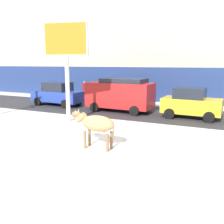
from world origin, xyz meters
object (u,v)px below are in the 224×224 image
(billboard, at_px, (66,45))
(pedestrian_near_billboard, at_px, (85,91))
(car_red_van, at_px, (120,94))
(car_yellow_hatchback, at_px, (191,103))
(car_blue_sedan, at_px, (58,94))
(cow_tan, at_px, (96,124))

(billboard, relative_size, pedestrian_near_billboard, 3.21)
(car_red_van, distance_m, car_yellow_hatchback, 4.82)
(car_blue_sedan, xyz_separation_m, car_red_van, (5.54, -0.33, 0.33))
(car_yellow_hatchback, height_order, pedestrian_near_billboard, car_yellow_hatchback)
(car_blue_sedan, relative_size, car_red_van, 0.91)
(billboard, height_order, pedestrian_near_billboard, billboard)
(billboard, height_order, car_blue_sedan, billboard)
(cow_tan, bearing_deg, car_blue_sedan, 134.40)
(cow_tan, relative_size, car_red_van, 0.41)
(cow_tan, bearing_deg, pedestrian_near_billboard, 122.89)
(pedestrian_near_billboard, bearing_deg, car_yellow_hatchback, -20.53)
(billboard, distance_m, car_yellow_hatchback, 8.19)
(billboard, bearing_deg, cow_tan, -43.11)
(car_yellow_hatchback, xyz_separation_m, pedestrian_near_billboard, (-9.78, 3.66, -0.05))
(cow_tan, relative_size, pedestrian_near_billboard, 1.10)
(billboard, distance_m, car_blue_sedan, 6.87)
(billboard, bearing_deg, car_red_van, 69.49)
(car_red_van, bearing_deg, pedestrian_near_billboard, 144.75)
(car_blue_sedan, height_order, car_red_van, car_red_van)
(billboard, height_order, car_yellow_hatchback, billboard)
(car_red_van, bearing_deg, car_blue_sedan, 176.58)
(billboard, height_order, car_red_van, billboard)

